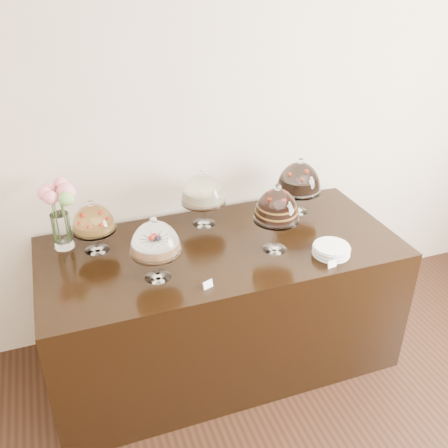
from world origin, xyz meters
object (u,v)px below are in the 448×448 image
object	(u,v)px
cake_stand_fruit_tart	(93,221)
cake_stand_cheesecake	(203,191)
cake_stand_choco_layer	(277,207)
display_counter	(221,304)
flower_vase	(59,208)
plate_stack	(331,250)
cake_stand_sugar_sponge	(155,241)
cake_stand_dark_choco	(299,179)

from	to	relation	value
cake_stand_fruit_tart	cake_stand_cheesecake	bearing A→B (deg)	7.32
cake_stand_choco_layer	cake_stand_fruit_tart	world-z (taller)	cake_stand_choco_layer
display_counter	cake_stand_fruit_tart	size ratio (longest dim) A/B	6.57
flower_vase	plate_stack	xyz separation A→B (m)	(1.48, -0.63, -0.23)
cake_stand_fruit_tart	plate_stack	world-z (taller)	cake_stand_fruit_tart
flower_vase	plate_stack	size ratio (longest dim) A/B	1.95
cake_stand_sugar_sponge	cake_stand_fruit_tart	size ratio (longest dim) A/B	1.13
cake_stand_cheesecake	cake_stand_dark_choco	world-z (taller)	cake_stand_dark_choco
display_counter	cake_stand_choco_layer	size ratio (longest dim) A/B	5.07
cake_stand_choco_layer	cake_stand_dark_choco	world-z (taller)	cake_stand_choco_layer
cake_stand_fruit_tart	plate_stack	distance (m)	1.42
display_counter	cake_stand_fruit_tart	world-z (taller)	cake_stand_fruit_tart
cake_stand_sugar_sponge	cake_stand_choco_layer	bearing A→B (deg)	3.84
cake_stand_choco_layer	flower_vase	xyz separation A→B (m)	(-1.19, 0.46, -0.02)
cake_stand_sugar_sponge	cake_stand_choco_layer	size ratio (longest dim) A/B	0.87
cake_stand_choco_layer	plate_stack	size ratio (longest dim) A/B	2.01
cake_stand_choco_layer	cake_stand_fruit_tart	xyz separation A→B (m)	(-1.01, 0.36, -0.08)
cake_stand_sugar_sponge	cake_stand_dark_choco	bearing A→B (deg)	22.42
cake_stand_dark_choco	plate_stack	distance (m)	0.61
cake_stand_dark_choco	plate_stack	world-z (taller)	cake_stand_dark_choco
cake_stand_sugar_sponge	flower_vase	world-z (taller)	flower_vase
cake_stand_sugar_sponge	cake_stand_dark_choco	size ratio (longest dim) A/B	0.96
cake_stand_sugar_sponge	plate_stack	size ratio (longest dim) A/B	1.75
cake_stand_fruit_tart	cake_stand_sugar_sponge	bearing A→B (deg)	-55.25
display_counter	flower_vase	bearing A→B (deg)	160.42
plate_stack	cake_stand_dark_choco	bearing A→B (deg)	83.66
plate_stack	display_counter	bearing A→B (deg)	151.76
plate_stack	cake_stand_cheesecake	bearing A→B (deg)	133.97
cake_stand_sugar_sponge	cake_stand_choco_layer	xyz separation A→B (m)	(0.73, 0.05, 0.05)
display_counter	cake_stand_choco_layer	xyz separation A→B (m)	(0.29, -0.14, 0.73)
cake_stand_dark_choco	cake_stand_fruit_tart	distance (m)	1.37
cake_stand_sugar_sponge	plate_stack	world-z (taller)	cake_stand_sugar_sponge
display_counter	flower_vase	distance (m)	1.19
cake_stand_choco_layer	cake_stand_cheesecake	world-z (taller)	cake_stand_choco_layer
flower_vase	plate_stack	world-z (taller)	flower_vase
cake_stand_cheesecake	cake_stand_fruit_tart	bearing A→B (deg)	-172.68
display_counter	cake_stand_sugar_sponge	size ratio (longest dim) A/B	5.82
display_counter	cake_stand_fruit_tart	distance (m)	0.99
cake_stand_sugar_sponge	plate_stack	xyz separation A→B (m)	(1.02, -0.12, -0.20)
cake_stand_cheesecake	plate_stack	bearing A→B (deg)	-46.03
cake_stand_cheesecake	flower_vase	world-z (taller)	flower_vase
cake_stand_dark_choco	flower_vase	bearing A→B (deg)	177.73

